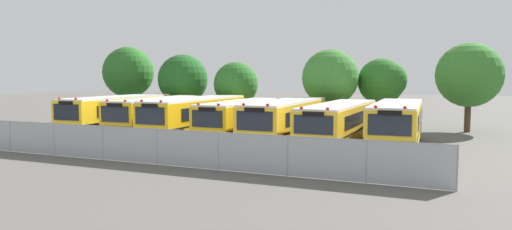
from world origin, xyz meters
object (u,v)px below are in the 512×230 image
Objects in this scene: tree_3 at (331,77)px; tree_4 at (383,81)px; school_bus_6 at (397,123)px; tree_2 at (235,84)px; tree_1 at (183,79)px; school_bus_1 at (159,114)px; school_bus_0 at (119,112)px; tree_0 at (128,71)px; tree_5 at (468,76)px; school_bus_5 at (339,122)px; school_bus_4 at (286,119)px; school_bus_2 at (196,115)px; school_bus_3 at (242,118)px; traffic_cone at (153,153)px.

tree_3 reaches higher than tree_4.
tree_2 is at bearing -29.90° from school_bus_6.
tree_1 is 0.97× the size of tree_3.
tree_2 is (2.57, 7.40, 2.09)m from school_bus_1.
tree_0 reaches higher than school_bus_0.
tree_5 is at bearing -157.20° from school_bus_1.
tree_3 is at bearing -152.98° from tree_4.
school_bus_5 is 22.95m from tree_0.
school_bus_4 is 2.00× the size of tree_4.
school_bus_2 is 9.97m from tree_1.
tree_0 is 10.88m from tree_2.
school_bus_4 is 6.72m from school_bus_6.
tree_4 is (12.02, 2.04, 0.24)m from tree_2.
school_bus_1 is 0.91× the size of school_bus_5.
school_bus_3 is (6.74, -0.24, -0.04)m from school_bus_1.
tree_2 is 12.20m from tree_4.
tree_3 is 9.58× the size of traffic_cone.
tree_5 reaches higher than tree_4.
school_bus_2 is 15.10m from tree_4.
tree_3 is (10.84, 7.53, 2.65)m from school_bus_1.
tree_5 is (17.40, 9.67, 2.72)m from school_bus_2.
tree_0 reaches higher than school_bus_5.
school_bus_1 is 1.49× the size of tree_0.
tree_4 is at bearing 9.65° from tree_2.
tree_0 reaches higher than tree_5.
tree_1 reaches higher than school_bus_1.
school_bus_1 is 8.26m from tree_1.
tree_5 reaches higher than school_bus_4.
tree_4 is (17.96, 9.80, 2.29)m from school_bus_0.
school_bus_3 is at bearing -145.25° from tree_5.
school_bus_2 is at bearing -150.93° from tree_5.
school_bus_2 is at bearing -2.67° from school_bus_4.
school_bus_4 reaches higher than school_bus_3.
school_bus_3 is 8.96m from tree_2.
tree_0 is at bearing 131.29° from traffic_cone.
school_bus_3 is at bearing -39.61° from tree_1.
traffic_cone is at bearing 106.32° from school_bus_2.
tree_3 is (13.41, 0.06, 0.22)m from tree_1.
school_bus_5 is 17.20× the size of traffic_cone.
tree_0 is at bearing -174.06° from tree_4.
tree_3 is at bearing -97.63° from school_bus_4.
school_bus_2 is at bearing 179.59° from school_bus_0.
school_bus_0 reaches higher than school_bus_2.
tree_0 is 19.09m from tree_3.
school_bus_0 is 1.71× the size of tree_3.
tree_0 is 1.13× the size of tree_1.
tree_5 is (28.89, 2.34, -0.48)m from tree_0.
school_bus_2 is 9.07m from traffic_cone.
school_bus_6 is 13.96m from traffic_cone.
school_bus_1 is 13.27m from school_bus_5.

